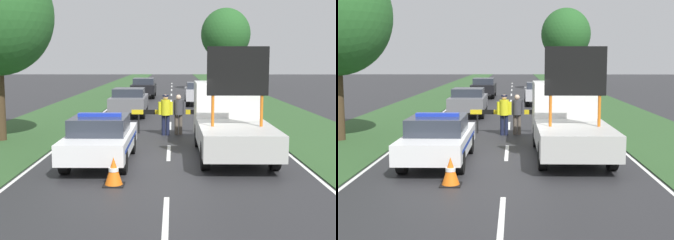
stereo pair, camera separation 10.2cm
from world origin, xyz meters
TOP-DOWN VIEW (x-y plane):
  - ground_plane at (0.00, 0.00)m, footprint 160.00×160.00m
  - lane_markings at (0.00, 13.73)m, footprint 7.89×65.89m
  - grass_verge_left at (-6.03, 20.00)m, footprint 4.08×120.00m
  - grass_verge_right at (6.03, 20.00)m, footprint 4.08×120.00m
  - police_car at (-2.00, -0.54)m, footprint 1.81×4.51m
  - work_truck at (2.00, 0.90)m, footprint 2.17×5.57m
  - road_barrier at (-0.11, 5.04)m, footprint 2.93×0.08m
  - police_officer at (-0.16, 4.54)m, footprint 0.59×0.38m
  - pedestrian_civilian at (0.36, 4.74)m, footprint 0.59×0.37m
  - traffic_cone_near_police at (-2.11, 5.42)m, footprint 0.46×0.46m
  - traffic_cone_centre_front at (-1.31, -3.06)m, footprint 0.51×0.51m
  - queued_car_suv_grey at (-2.23, 11.05)m, footprint 1.84×4.13m
  - queued_car_sedan_silver at (1.88, 17.38)m, footprint 1.84×4.08m
  - queued_car_sedan_black at (-2.20, 23.36)m, footprint 1.83×4.65m
  - roadside_tree_near_left at (5.25, 31.93)m, footprint 4.79×4.79m

SIDE VIEW (x-z plane):
  - ground_plane at x=0.00m, z-range 0.00..0.00m
  - lane_markings at x=0.00m, z-range 0.00..0.01m
  - grass_verge_left at x=-6.03m, z-range 0.00..0.03m
  - grass_verge_right at x=6.03m, z-range 0.00..0.03m
  - traffic_cone_near_police at x=-2.11m, z-range 0.00..0.64m
  - traffic_cone_centre_front at x=-1.31m, z-range 0.00..0.70m
  - police_car at x=-2.00m, z-range -0.02..1.49m
  - queued_car_suv_grey at x=-2.23m, z-range 0.06..1.56m
  - queued_car_sedan_silver at x=1.88m, z-range 0.05..1.57m
  - road_barrier at x=-0.11m, z-range 0.32..1.31m
  - queued_car_sedan_black at x=-2.20m, z-range 0.05..1.60m
  - pedestrian_civilian at x=0.36m, z-range 0.14..1.78m
  - police_officer at x=-0.16m, z-range 0.16..1.81m
  - work_truck at x=2.00m, z-range -0.60..2.83m
  - roadside_tree_near_left at x=5.25m, z-range 1.45..9.42m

